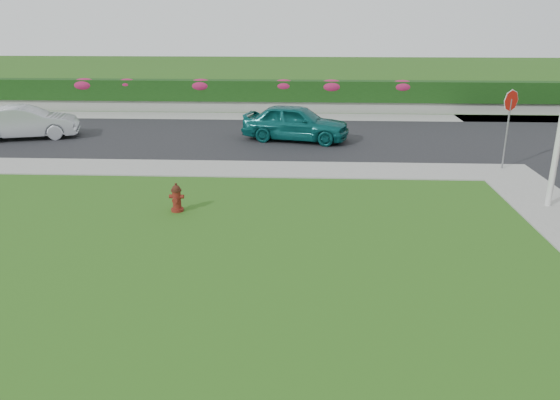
# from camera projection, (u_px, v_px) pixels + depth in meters

# --- Properties ---
(ground) EXTENTS (120.00, 120.00, 0.00)m
(ground) POSITION_uv_depth(u_px,v_px,m) (292.00, 300.00, 10.31)
(ground) COLOR black
(ground) RESTS_ON ground
(street_far) EXTENTS (26.00, 8.00, 0.04)m
(street_far) POSITION_uv_depth(u_px,v_px,m) (186.00, 137.00, 23.76)
(street_far) COLOR black
(street_far) RESTS_ON ground
(sidewalk_far) EXTENTS (24.00, 2.00, 0.04)m
(sidewalk_far) POSITION_uv_depth(u_px,v_px,m) (128.00, 167.00, 19.08)
(sidewalk_far) COLOR gray
(sidewalk_far) RESTS_ON ground
(curb_corner) EXTENTS (2.00, 2.00, 0.04)m
(curb_corner) POSITION_uv_depth(u_px,v_px,m) (506.00, 172.00, 18.49)
(curb_corner) COLOR gray
(curb_corner) RESTS_ON ground
(sidewalk_beyond) EXTENTS (34.00, 2.00, 0.04)m
(sidewalk_beyond) POSITION_uv_depth(u_px,v_px,m) (283.00, 117.00, 28.30)
(sidewalk_beyond) COLOR gray
(sidewalk_beyond) RESTS_ON ground
(retaining_wall) EXTENTS (34.00, 0.40, 0.60)m
(retaining_wall) POSITION_uv_depth(u_px,v_px,m) (284.00, 107.00, 29.62)
(retaining_wall) COLOR gray
(retaining_wall) RESTS_ON ground
(hedge) EXTENTS (32.00, 0.90, 1.10)m
(hedge) POSITION_uv_depth(u_px,v_px,m) (284.00, 91.00, 29.44)
(hedge) COLOR black
(hedge) RESTS_ON retaining_wall
(fire_hydrant) EXTENTS (0.40, 0.38, 0.80)m
(fire_hydrant) POSITION_uv_depth(u_px,v_px,m) (177.00, 198.00, 14.81)
(fire_hydrant) COLOR #520E0C
(fire_hydrant) RESTS_ON ground
(sedan_teal) EXTENTS (4.72, 2.74, 1.51)m
(sedan_teal) POSITION_uv_depth(u_px,v_px,m) (296.00, 122.00, 22.79)
(sedan_teal) COLOR #0B5553
(sedan_teal) RESTS_ON street_far
(sedan_silver) EXTENTS (4.44, 2.61, 1.38)m
(sedan_silver) POSITION_uv_depth(u_px,v_px,m) (26.00, 122.00, 23.18)
(sedan_silver) COLOR #ABACB3
(sedan_silver) RESTS_ON street_far
(stop_sign) EXTENTS (0.62, 0.44, 2.74)m
(stop_sign) POSITION_uv_depth(u_px,v_px,m) (510.00, 110.00, 18.25)
(stop_sign) COLOR slate
(stop_sign) RESTS_ON ground
(flower_clump_a) EXTENTS (1.42, 0.91, 0.71)m
(flower_clump_a) POSITION_uv_depth(u_px,v_px,m) (85.00, 85.00, 29.75)
(flower_clump_a) COLOR #AC1D61
(flower_clump_a) RESTS_ON hedge
(flower_clump_b) EXTENTS (1.14, 0.74, 0.57)m
(flower_clump_b) POSITION_uv_depth(u_px,v_px,m) (127.00, 84.00, 29.63)
(flower_clump_b) COLOR #AC1D61
(flower_clump_b) RESTS_ON hedge
(flower_clump_c) EXTENTS (1.39, 0.90, 0.70)m
(flower_clump_c) POSITION_uv_depth(u_px,v_px,m) (201.00, 85.00, 29.46)
(flower_clump_c) COLOR #AC1D61
(flower_clump_c) RESTS_ON hedge
(flower_clump_d) EXTENTS (1.28, 0.82, 0.64)m
(flower_clump_d) POSITION_uv_depth(u_px,v_px,m) (284.00, 85.00, 29.25)
(flower_clump_d) COLOR #AC1D61
(flower_clump_d) RESTS_ON hedge
(flower_clump_e) EXTENTS (1.41, 0.91, 0.71)m
(flower_clump_e) POSITION_uv_depth(u_px,v_px,m) (331.00, 86.00, 29.14)
(flower_clump_e) COLOR #AC1D61
(flower_clump_e) RESTS_ON hedge
(flower_clump_f) EXTENTS (1.34, 0.86, 0.67)m
(flower_clump_f) POSITION_uv_depth(u_px,v_px,m) (402.00, 86.00, 28.97)
(flower_clump_f) COLOR #AC1D61
(flower_clump_f) RESTS_ON hedge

